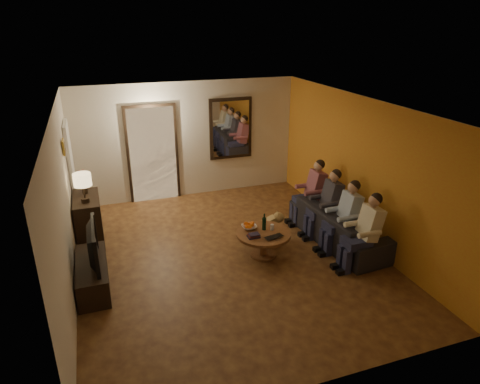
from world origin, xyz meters
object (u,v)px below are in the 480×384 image
object	(u,v)px
tv_stand	(93,275)
sofa	(340,225)
tv	(88,245)
dog	(267,226)
coffee_table	(263,244)
bowl	(249,227)
dresser	(89,220)
table_lamp	(83,188)
laptop	(275,238)
person_d	(313,194)
person_b	(345,219)
wine_bottle	(264,222)
person_a	(366,234)
person_c	(328,206)

from	to	relation	value
tv_stand	sofa	xyz separation A→B (m)	(4.34, 0.05, 0.11)
tv	dog	bearing A→B (deg)	-80.50
coffee_table	bowl	world-z (taller)	bowl
dresser	dog	world-z (taller)	dresser
coffee_table	table_lamp	bearing A→B (deg)	155.03
table_lamp	dog	size ratio (longest dim) A/B	0.96
sofa	laptop	bearing A→B (deg)	98.17
dresser	tv_stand	distance (m)	1.56
person_d	coffee_table	bearing A→B (deg)	-146.78
person_b	dresser	bearing A→B (deg)	157.05
sofa	wine_bottle	size ratio (longest dim) A/B	7.16
person_a	wine_bottle	world-z (taller)	person_a
bowl	wine_bottle	xyz separation A→B (m)	(0.23, -0.12, 0.12)
coffee_table	dresser	bearing A→B (deg)	151.45
tv_stand	sofa	distance (m)	4.34
tv	bowl	xyz separation A→B (m)	(2.63, 0.23, -0.25)
tv	person_a	xyz separation A→B (m)	(4.24, -0.85, -0.13)
person_d	person_c	bearing A→B (deg)	-90.00
dresser	bowl	distance (m)	2.94
tv_stand	person_a	world-z (taller)	person_a
tv_stand	person_a	distance (m)	4.34
person_d	laptop	bearing A→B (deg)	-137.54
person_d	laptop	world-z (taller)	person_d
tv_stand	laptop	distance (m)	2.93
person_b	wine_bottle	xyz separation A→B (m)	(-1.38, 0.37, 0.01)
tv	person_c	distance (m)	4.25
table_lamp	wine_bottle	distance (m)	3.15
tv_stand	coffee_table	world-z (taller)	coffee_table
table_lamp	person_c	world-z (taller)	table_lamp
person_a	person_b	bearing A→B (deg)	90.00
tv_stand	person_b	bearing A→B (deg)	-3.42
person_b	sofa	bearing A→B (deg)	71.57
tv_stand	bowl	distance (m)	2.65
wine_bottle	laptop	size ratio (longest dim) A/B	0.94
sofa	person_a	distance (m)	0.95
tv	laptop	bearing A→B (deg)	-95.26
tv_stand	dog	distance (m)	3.13
person_d	coffee_table	distance (m)	1.75
person_d	bowl	world-z (taller)	person_d
person_b	person_d	distance (m)	1.20
tv	person_a	world-z (taller)	person_a
person_c	wine_bottle	bearing A→B (deg)	-170.34
laptop	tv	bearing A→B (deg)	162.70
wine_bottle	table_lamp	bearing A→B (deg)	157.09
tv_stand	wine_bottle	distance (m)	2.89
laptop	table_lamp	bearing A→B (deg)	139.32
dresser	laptop	xyz separation A→B (m)	(2.91, -1.81, 0.02)
person_d	dog	xyz separation A→B (m)	(-1.15, -0.43, -0.32)
sofa	wine_bottle	world-z (taller)	wine_bottle
table_lamp	person_a	distance (m)	4.79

